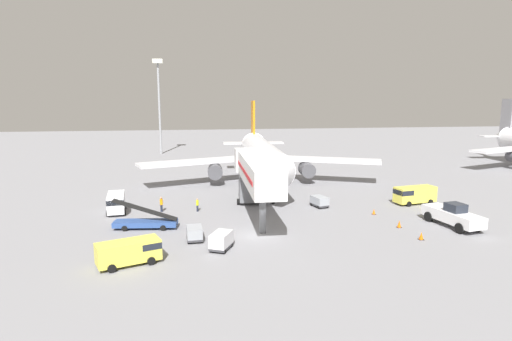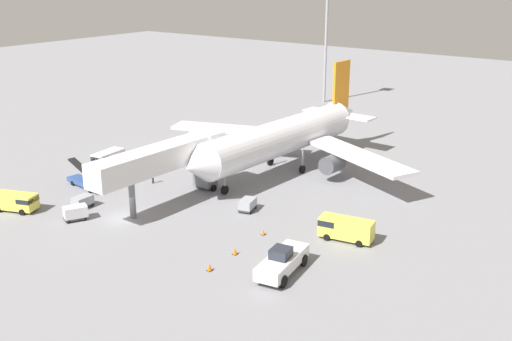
# 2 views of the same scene
# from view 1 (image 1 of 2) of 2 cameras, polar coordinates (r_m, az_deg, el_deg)

# --- Properties ---
(ground_plane) EXTENTS (300.00, 300.00, 0.00)m
(ground_plane) POSITION_cam_1_polar(r_m,az_deg,el_deg) (42.53, 0.09, -8.85)
(ground_plane) COLOR gray
(airplane_at_gate) EXTENTS (39.25, 36.53, 13.26)m
(airplane_at_gate) POSITION_cam_1_polar(r_m,az_deg,el_deg) (65.99, 0.81, 2.02)
(airplane_at_gate) COLOR silver
(airplane_at_gate) RESTS_ON ground
(jet_bridge) EXTENTS (3.70, 18.97, 7.24)m
(jet_bridge) POSITION_cam_1_polar(r_m,az_deg,el_deg) (47.40, -0.07, -0.14)
(jet_bridge) COLOR silver
(jet_bridge) RESTS_ON ground
(pushback_tug) EXTENTS (3.48, 7.27, 2.62)m
(pushback_tug) POSITION_cam_1_polar(r_m,az_deg,el_deg) (49.80, 25.27, -5.58)
(pushback_tug) COLOR white
(pushback_tug) RESTS_ON ground
(belt_loader_truck) EXTENTS (6.78, 2.58, 3.17)m
(belt_loader_truck) POSITION_cam_1_polar(r_m,az_deg,el_deg) (46.01, -14.84, -6.74)
(belt_loader_truck) COLOR #2D4C8E
(belt_loader_truck) RESTS_ON ground
(service_van_rear_right) EXTENTS (5.71, 2.88, 2.28)m
(service_van_rear_right) POSITION_cam_1_polar(r_m,az_deg,el_deg) (58.34, 20.75, -3.04)
(service_van_rear_right) COLOR #E5DB4C
(service_van_rear_right) RESTS_ON ground
(service_van_mid_center) EXTENTS (2.63, 4.99, 2.28)m
(service_van_mid_center) POSITION_cam_1_polar(r_m,az_deg,el_deg) (53.11, -18.56, -4.13)
(service_van_mid_center) COLOR white
(service_van_mid_center) RESTS_ON ground
(service_van_near_center) EXTENTS (5.48, 3.72, 2.00)m
(service_van_near_center) POSITION_cam_1_polar(r_m,az_deg,el_deg) (36.67, -16.78, -10.46)
(service_van_near_center) COLOR #E5DB4C
(service_van_near_center) RESTS_ON ground
(baggage_cart_outer_right) EXTENTS (1.56, 2.33, 1.36)m
(baggage_cart_outer_right) POSITION_cam_1_polar(r_m,az_deg,el_deg) (41.24, -8.39, -8.44)
(baggage_cart_outer_right) COLOR #38383D
(baggage_cart_outer_right) RESTS_ON ground
(baggage_cart_far_center) EXTENTS (1.99, 2.63, 1.36)m
(baggage_cart_far_center) POSITION_cam_1_polar(r_m,az_deg,el_deg) (53.77, 8.66, -4.15)
(baggage_cart_far_center) COLOR #38383D
(baggage_cart_far_center) RESTS_ON ground
(baggage_cart_far_right) EXTENTS (2.43, 2.87, 1.60)m
(baggage_cart_far_right) POSITION_cam_1_polar(r_m,az_deg,el_deg) (38.59, -4.77, -9.47)
(baggage_cart_far_right) COLOR #38383D
(baggage_cart_far_right) RESTS_ON ground
(ground_crew_worker_foreground) EXTENTS (0.50, 0.50, 1.88)m
(ground_crew_worker_foreground) POSITION_cam_1_polar(r_m,az_deg,el_deg) (52.11, -12.80, -4.46)
(ground_crew_worker_foreground) COLOR #1E2333
(ground_crew_worker_foreground) RESTS_ON ground
(ground_crew_worker_midground) EXTENTS (0.31, 0.31, 1.63)m
(ground_crew_worker_midground) POSITION_cam_1_polar(r_m,az_deg,el_deg) (51.52, -8.01, -4.63)
(ground_crew_worker_midground) COLOR #1E2333
(ground_crew_worker_midground) RESTS_ON ground
(safety_cone_alpha) EXTENTS (0.43, 0.43, 0.66)m
(safety_cone_alpha) POSITION_cam_1_polar(r_m,az_deg,el_deg) (51.85, 15.79, -5.43)
(safety_cone_alpha) COLOR black
(safety_cone_alpha) RESTS_ON ground
(safety_cone_bravo) EXTENTS (0.49, 0.49, 0.75)m
(safety_cone_bravo) POSITION_cam_1_polar(r_m,az_deg,el_deg) (47.48, 18.97, -6.93)
(safety_cone_bravo) COLOR black
(safety_cone_bravo) RESTS_ON ground
(safety_cone_charlie) EXTENTS (0.50, 0.50, 0.77)m
(safety_cone_charlie) POSITION_cam_1_polar(r_m,az_deg,el_deg) (44.26, 21.63, -8.29)
(safety_cone_charlie) COLOR black
(safety_cone_charlie) RESTS_ON ground
(apron_light_mast) EXTENTS (2.40, 2.40, 23.12)m
(apron_light_mast) POSITION_cam_1_polar(r_m,az_deg,el_deg) (106.90, -13.14, 10.94)
(apron_light_mast) COLOR #93969B
(apron_light_mast) RESTS_ON ground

